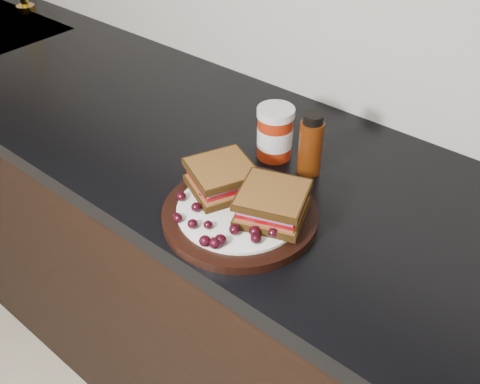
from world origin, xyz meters
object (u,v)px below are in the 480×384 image
(sandwich_left, at_px, (222,178))
(condiment_jar, at_px, (275,133))
(plate, at_px, (240,214))
(oil_bottle, at_px, (311,144))

(sandwich_left, xyz_separation_m, condiment_jar, (-0.01, 0.18, 0.01))
(condiment_jar, bearing_deg, sandwich_left, -86.29)
(plate, relative_size, oil_bottle, 2.14)
(sandwich_left, bearing_deg, condiment_jar, 118.62)
(condiment_jar, height_order, oil_bottle, oil_bottle)
(sandwich_left, xyz_separation_m, oil_bottle, (0.08, 0.18, 0.02))
(sandwich_left, relative_size, condiment_jar, 1.00)
(sandwich_left, distance_m, oil_bottle, 0.19)
(plate, distance_m, condiment_jar, 0.22)
(condiment_jar, bearing_deg, plate, -69.92)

